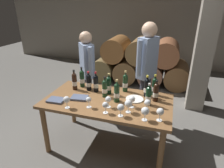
# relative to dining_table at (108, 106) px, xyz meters

# --- Properties ---
(ground_plane) EXTENTS (14.00, 14.00, 0.00)m
(ground_plane) POSITION_rel_dining_table_xyz_m (0.00, 0.00, -0.67)
(ground_plane) COLOR #66635E
(cellar_back_wall) EXTENTS (10.00, 0.24, 2.80)m
(cellar_back_wall) POSITION_rel_dining_table_xyz_m (0.00, 4.20, 0.73)
(cellar_back_wall) COLOR gray
(cellar_back_wall) RESTS_ON ground_plane
(barrel_stack) EXTENTS (2.49, 0.90, 1.15)m
(barrel_stack) POSITION_rel_dining_table_xyz_m (-0.00, 2.60, -0.13)
(barrel_stack) COLOR brown
(barrel_stack) RESTS_ON ground_plane
(stone_pillar) EXTENTS (0.32, 0.32, 2.60)m
(stone_pillar) POSITION_rel_dining_table_xyz_m (1.30, 1.60, 0.63)
(stone_pillar) COLOR gray
(stone_pillar) RESTS_ON ground_plane
(dining_table) EXTENTS (1.70, 0.90, 0.76)m
(dining_table) POSITION_rel_dining_table_xyz_m (0.00, 0.00, 0.00)
(dining_table) COLOR brown
(dining_table) RESTS_ON ground_plane
(wine_bottle_0) EXTENTS (0.07, 0.07, 0.30)m
(wine_bottle_0) POSITION_rel_dining_table_xyz_m (0.54, 0.03, 0.22)
(wine_bottle_0) COLOR black
(wine_bottle_0) RESTS_ON dining_table
(wine_bottle_1) EXTENTS (0.07, 0.07, 0.30)m
(wine_bottle_1) POSITION_rel_dining_table_xyz_m (-0.06, 0.08, 0.22)
(wine_bottle_1) COLOR #19381E
(wine_bottle_1) RESTS_ON dining_table
(wine_bottle_2) EXTENTS (0.07, 0.07, 0.32)m
(wine_bottle_2) POSITION_rel_dining_table_xyz_m (0.16, 0.34, 0.23)
(wine_bottle_2) COLOR #19381E
(wine_bottle_2) RESTS_ON dining_table
(wine_bottle_3) EXTENTS (0.07, 0.07, 0.31)m
(wine_bottle_3) POSITION_rel_dining_table_xyz_m (-0.58, 0.17, 0.22)
(wine_bottle_3) COLOR black
(wine_bottle_3) RESTS_ON dining_table
(wine_bottle_4) EXTENTS (0.07, 0.07, 0.31)m
(wine_bottle_4) POSITION_rel_dining_table_xyz_m (0.48, 0.26, 0.22)
(wine_bottle_4) COLOR black
(wine_bottle_4) RESTS_ON dining_table
(wine_bottle_5) EXTENTS (0.07, 0.07, 0.31)m
(wine_bottle_5) POSITION_rel_dining_table_xyz_m (0.13, -0.01, 0.23)
(wine_bottle_5) COLOR #19381E
(wine_bottle_5) RESTS_ON dining_table
(wine_bottle_6) EXTENTS (0.07, 0.07, 0.31)m
(wine_bottle_6) POSITION_rel_dining_table_xyz_m (-0.25, 0.20, 0.22)
(wine_bottle_6) COLOR black
(wine_bottle_6) RESTS_ON dining_table
(wine_bottle_7) EXTENTS (0.07, 0.07, 0.31)m
(wine_bottle_7) POSITION_rel_dining_table_xyz_m (-0.04, 0.19, 0.22)
(wine_bottle_7) COLOR black
(wine_bottle_7) RESTS_ON dining_table
(wine_bottle_8) EXTENTS (0.07, 0.07, 0.30)m
(wine_bottle_8) POSITION_rel_dining_table_xyz_m (0.61, 0.17, 0.22)
(wine_bottle_8) COLOR black
(wine_bottle_8) RESTS_ON dining_table
(wine_bottle_9) EXTENTS (0.07, 0.07, 0.32)m
(wine_bottle_9) POSITION_rel_dining_table_xyz_m (-0.51, 0.30, 0.23)
(wine_bottle_9) COLOR #19381E
(wine_bottle_9) RESTS_ON dining_table
(wine_bottle_10) EXTENTS (0.07, 0.07, 0.30)m
(wine_bottle_10) POSITION_rel_dining_table_xyz_m (-0.36, 0.21, 0.22)
(wine_bottle_10) COLOR black
(wine_bottle_10) RESTS_ON dining_table
(wine_bottle_11) EXTENTS (0.07, 0.07, 0.30)m
(wine_bottle_11) POSITION_rel_dining_table_xyz_m (0.58, 0.34, 0.22)
(wine_bottle_11) COLOR black
(wine_bottle_11) RESTS_ON dining_table
(wine_glass_0) EXTENTS (0.07, 0.07, 0.14)m
(wine_glass_0) POSITION_rel_dining_table_xyz_m (-0.16, -0.26, 0.19)
(wine_glass_0) COLOR white
(wine_glass_0) RESTS_ON dining_table
(wine_glass_1) EXTENTS (0.08, 0.08, 0.16)m
(wine_glass_1) POSITION_rel_dining_table_xyz_m (0.71, -0.29, 0.20)
(wine_glass_1) COLOR white
(wine_glass_1) RESTS_ON dining_table
(wine_glass_2) EXTENTS (0.08, 0.08, 0.15)m
(wine_glass_2) POSITION_rel_dining_table_xyz_m (0.07, -0.18, 0.20)
(wine_glass_2) COLOR white
(wine_glass_2) RESTS_ON dining_table
(wine_glass_3) EXTENTS (0.08, 0.08, 0.15)m
(wine_glass_3) POSITION_rel_dining_table_xyz_m (0.35, -0.10, 0.20)
(wine_glass_3) COLOR white
(wine_glass_3) RESTS_ON dining_table
(wine_glass_4) EXTENTS (0.07, 0.07, 0.15)m
(wine_glass_4) POSITION_rel_dining_table_xyz_m (0.08, -0.32, 0.20)
(wine_glass_4) COLOR white
(wine_glass_4) RESTS_ON dining_table
(wine_glass_5) EXTENTS (0.09, 0.09, 0.16)m
(wine_glass_5) POSITION_rel_dining_table_xyz_m (0.55, -0.33, 0.21)
(wine_glass_5) COLOR white
(wine_glass_5) RESTS_ON dining_table
(wine_glass_6) EXTENTS (0.08, 0.08, 0.16)m
(wine_glass_6) POSITION_rel_dining_table_xyz_m (0.27, -0.33, 0.20)
(wine_glass_6) COLOR white
(wine_glass_6) RESTS_ON dining_table
(wine_glass_7) EXTENTS (0.09, 0.09, 0.16)m
(wine_glass_7) POSITION_rel_dining_table_xyz_m (0.34, -0.22, 0.21)
(wine_glass_7) COLOR white
(wine_glass_7) RESTS_ON dining_table
(wine_glass_8) EXTENTS (0.08, 0.08, 0.16)m
(wine_glass_8) POSITION_rel_dining_table_xyz_m (-0.41, -0.35, 0.20)
(wine_glass_8) COLOR white
(wine_glass_8) RESTS_ON dining_table
(wine_glass_9) EXTENTS (0.08, 0.08, 0.15)m
(wine_glass_9) POSITION_rel_dining_table_xyz_m (0.55, -0.13, 0.20)
(wine_glass_9) COLOR white
(wine_glass_9) RESTS_ON dining_table
(tasting_notebook) EXTENTS (0.24, 0.19, 0.03)m
(tasting_notebook) POSITION_rel_dining_table_xyz_m (-0.38, -0.08, 0.11)
(tasting_notebook) COLOR #4C5670
(tasting_notebook) RESTS_ON dining_table
(leather_ledger) EXTENTS (0.23, 0.17, 0.03)m
(leather_ledger) POSITION_rel_dining_table_xyz_m (-0.64, -0.24, 0.11)
(leather_ledger) COLOR #4C5670
(leather_ledger) RESTS_ON dining_table
(serving_plate) EXTENTS (0.24, 0.24, 0.01)m
(serving_plate) POSITION_rel_dining_table_xyz_m (0.35, 0.12, 0.10)
(serving_plate) COLOR white
(serving_plate) RESTS_ON dining_table
(sommelier_presenting) EXTENTS (0.31, 0.45, 1.72)m
(sommelier_presenting) POSITION_rel_dining_table_xyz_m (0.40, 0.75, 0.37)
(sommelier_presenting) COLOR #383842
(sommelier_presenting) RESTS_ON ground_plane
(taster_seated_left) EXTENTS (0.35, 0.40, 1.54)m
(taster_seated_left) POSITION_rel_dining_table_xyz_m (-0.61, 0.72, 0.25)
(taster_seated_left) COLOR #383842
(taster_seated_left) RESTS_ON ground_plane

